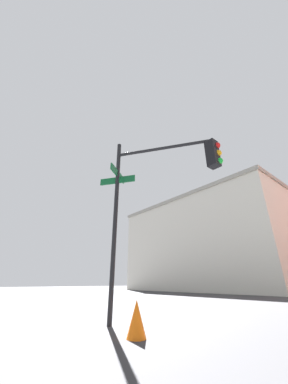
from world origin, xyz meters
name	(u,v)px	position (x,y,z in m)	size (l,w,h in m)	color
traffic_signal_near	(162,180)	(-5.50, -6.36, 3.58)	(2.96, 2.21, 5.03)	black
building_stucco	(233,250)	(-17.83, 19.74, 5.26)	(19.97, 23.77, 10.52)	beige
traffic_cone	(137,319)	(-5.25, -7.38, 0.31)	(0.36, 0.36, 0.63)	orange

